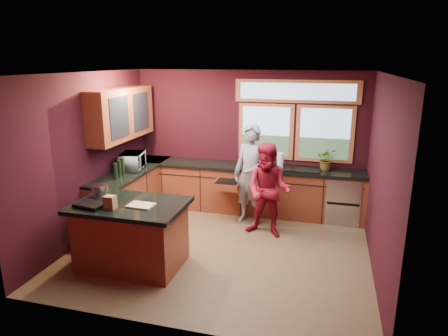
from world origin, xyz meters
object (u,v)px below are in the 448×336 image
at_px(person_red, 268,190).
at_px(cutting_board, 141,205).
at_px(island, 132,234).
at_px(person_grey, 251,175).
at_px(stock_pot, 100,191).

distance_m(person_red, cutting_board, 2.18).
height_order(island, person_grey, person_grey).
xyz_separation_m(cutting_board, stock_pot, (-0.75, 0.20, 0.08)).
relative_size(person_grey, cutting_board, 5.18).
bearing_deg(island, person_grey, 55.93).
bearing_deg(stock_pot, cutting_board, -14.93).
bearing_deg(cutting_board, island, 165.96).
bearing_deg(island, stock_pot, 164.74).
bearing_deg(person_grey, island, -105.96).
bearing_deg(person_grey, cutting_board, -101.16).
xyz_separation_m(island, person_red, (1.72, 1.51, 0.32)).
bearing_deg(stock_pot, person_grey, 44.02).
height_order(island, stock_pot, stock_pot).
bearing_deg(person_grey, stock_pot, -117.87).
xyz_separation_m(island, cutting_board, (0.20, -0.05, 0.48)).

